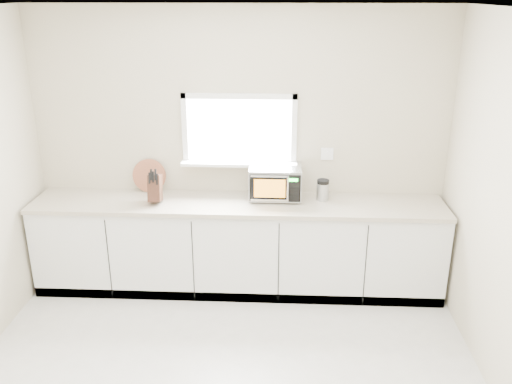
{
  "coord_description": "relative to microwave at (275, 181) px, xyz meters",
  "views": [
    {
      "loc": [
        0.42,
        -3.07,
        2.81
      ],
      "look_at": [
        0.18,
        1.55,
        1.08
      ],
      "focal_mm": 38.0,
      "sensor_mm": 36.0,
      "label": 1
    }
  ],
  "objects": [
    {
      "name": "coffee_grinder",
      "position": [
        0.45,
        -0.04,
        -0.06
      ],
      "size": [
        0.15,
        0.15,
        0.21
      ],
      "rotation": [
        0.0,
        0.0,
        -0.28
      ],
      "color": "#A9ACB0",
      "rests_on": "countertop"
    },
    {
      "name": "countertop",
      "position": [
        -0.36,
        -0.14,
        -0.19
      ],
      "size": [
        3.92,
        0.64,
        0.04
      ],
      "primitive_type": "cube",
      "color": "#B4AB94",
      "rests_on": "cabinets"
    },
    {
      "name": "knife_block",
      "position": [
        -1.13,
        -0.19,
        -0.02
      ],
      "size": [
        0.13,
        0.25,
        0.35
      ],
      "rotation": [
        0.0,
        0.0,
        0.07
      ],
      "color": "#412517",
      "rests_on": "countertop"
    },
    {
      "name": "microwave",
      "position": [
        0.0,
        0.0,
        0.0
      ],
      "size": [
        0.49,
        0.42,
        0.32
      ],
      "rotation": [
        0.0,
        0.0,
        -0.0
      ],
      "color": "black",
      "rests_on": "countertop"
    },
    {
      "name": "cutting_board",
      "position": [
        -1.25,
        0.11,
        -0.0
      ],
      "size": [
        0.33,
        0.08,
        0.33
      ],
      "primitive_type": "cylinder",
      "rotation": [
        1.4,
        0.0,
        0.0
      ],
      "color": "#A45E3F",
      "rests_on": "countertop"
    },
    {
      "name": "back_wall",
      "position": [
        -0.35,
        0.17,
        0.28
      ],
      "size": [
        4.0,
        0.17,
        2.7
      ],
      "color": "beige",
      "rests_on": "ground"
    },
    {
      "name": "cabinets",
      "position": [
        -0.36,
        -0.13,
        -0.65
      ],
      "size": [
        3.92,
        0.6,
        0.88
      ],
      "primitive_type": "cube",
      "color": "silver",
      "rests_on": "ground"
    }
  ]
}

